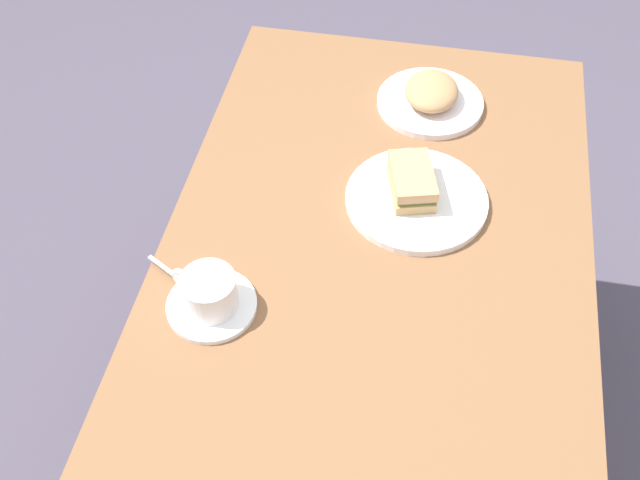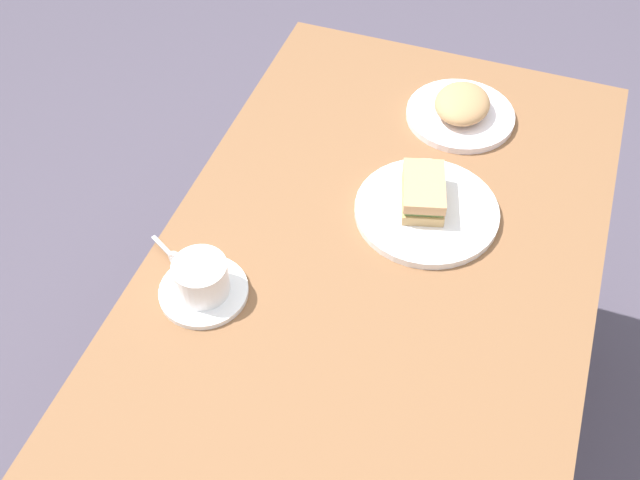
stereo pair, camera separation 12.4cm
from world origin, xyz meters
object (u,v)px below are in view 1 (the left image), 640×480
Objects in this scene: sandwich_plate at (416,199)px; coffee_saucer at (212,305)px; sandwich_front at (412,181)px; coffee_cup at (208,291)px; dining_table at (369,310)px; spoon at (177,277)px; side_plate at (430,103)px.

coffee_saucer is (0.28, -0.29, -0.00)m from sandwich_plate.
coffee_saucer is at bearing -43.21° from sandwich_front.
coffee_cup is at bearing -109.34° from coffee_saucer.
sandwich_plate reaches higher than dining_table.
coffee_saucer is 0.04m from coffee_cup.
coffee_cup reaches higher than coffee_saucer.
coffee_cup is at bearing 60.44° from spoon.
sandwich_plate is 2.73× the size of spoon.
dining_table is at bearing 119.46° from coffee_saucer.
spoon is at bearing -119.56° from coffee_cup.
spoon reaches higher than dining_table.
side_plate reaches higher than dining_table.
coffee_saucer is at bearing -27.69° from side_plate.
sandwich_plate is 1.92× the size of sandwich_front.
spoon is at bearing -34.85° from side_plate.
coffee_saucer is at bearing 70.66° from coffee_cup.
side_plate is at bearing 172.63° from dining_table.
side_plate is (-0.26, 0.01, -0.03)m from sandwich_front.
sandwich_front reaches higher than coffee_saucer.
coffee_saucer reaches higher than dining_table.
coffee_cup reaches higher than side_plate.
side_plate is (-0.27, -0.00, 0.00)m from sandwich_plate.
coffee_saucer is at bearing -60.54° from dining_table.
spoon is (0.10, -0.30, 0.14)m from dining_table.
spoon is at bearing -72.64° from dining_table.
side_plate is at bearing 152.16° from coffee_cup.
side_plate is at bearing 177.46° from sandwich_front.
sandwich_front is at bearing 136.79° from coffee_saucer.
sandwich_plate is at bearing 134.33° from coffee_saucer.
coffee_cup is (0.13, -0.24, 0.17)m from dining_table.
dining_table is 0.30m from coffee_saucer.
dining_table is at bearing -14.71° from sandwich_front.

